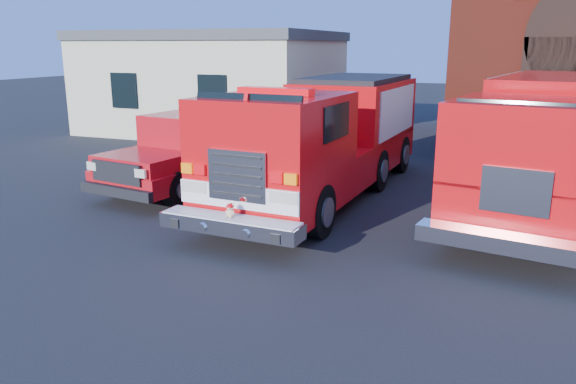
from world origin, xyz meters
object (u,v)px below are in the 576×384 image
at_px(secondary_truck, 552,140).
at_px(side_building, 216,81).
at_px(fire_engine, 326,137).
at_px(pickup_truck, 198,151).

bearing_deg(secondary_truck, side_building, 146.70).
bearing_deg(side_building, fire_engine, -49.11).
bearing_deg(pickup_truck, fire_engine, 4.08).
distance_m(fire_engine, pickup_truck, 3.62).
height_order(side_building, pickup_truck, side_building).
distance_m(side_building, pickup_truck, 10.83).
bearing_deg(fire_engine, pickup_truck, -175.92).
bearing_deg(side_building, secondary_truck, -33.30).
bearing_deg(fire_engine, side_building, 130.89).
distance_m(side_building, secondary_truck, 16.09).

